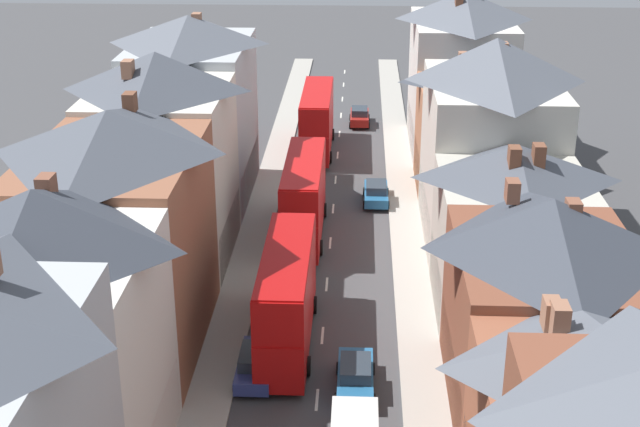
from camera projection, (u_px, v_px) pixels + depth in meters
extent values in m
cube|color=#A8A399|center=(257.00, 229.00, 60.80)|extent=(2.20, 104.00, 0.14)
cube|color=#A8A399|center=(406.00, 231.00, 60.37)|extent=(2.20, 104.00, 0.14)
cube|color=silver|center=(317.00, 400.00, 42.16)|extent=(0.14, 1.80, 0.01)
cube|color=silver|center=(322.00, 335.00, 47.69)|extent=(0.14, 1.80, 0.01)
cube|color=silver|center=(327.00, 284.00, 53.23)|extent=(0.14, 1.80, 0.01)
cube|color=silver|center=(330.00, 243.00, 58.77)|extent=(0.14, 1.80, 0.01)
cube|color=silver|center=(333.00, 209.00, 64.30)|extent=(0.14, 1.80, 0.01)
cube|color=silver|center=(336.00, 180.00, 69.84)|extent=(0.14, 1.80, 0.01)
cube|color=silver|center=(338.00, 155.00, 75.38)|extent=(0.14, 1.80, 0.01)
cube|color=silver|center=(339.00, 134.00, 80.91)|extent=(0.14, 1.80, 0.01)
cube|color=silver|center=(341.00, 115.00, 86.45)|extent=(0.14, 1.80, 0.01)
cube|color=silver|center=(342.00, 99.00, 91.98)|extent=(0.14, 1.80, 0.01)
cube|color=silver|center=(344.00, 85.00, 97.52)|extent=(0.14, 1.80, 0.01)
cube|color=silver|center=(345.00, 72.00, 103.06)|extent=(0.14, 1.80, 0.01)
cube|color=silver|center=(54.00, 367.00, 35.41)|extent=(8.00, 8.89, 10.21)
pyramid|color=#383D47|center=(35.00, 220.00, 32.98)|extent=(8.00, 8.89, 2.48)
cube|color=brown|center=(47.00, 189.00, 34.50)|extent=(0.60, 0.90, 1.07)
cube|color=brown|center=(119.00, 253.00, 44.85)|extent=(8.00, 11.75, 10.62)
cube|color=olive|center=(201.00, 319.00, 46.10)|extent=(0.12, 10.81, 3.20)
pyramid|color=#474C56|center=(108.00, 132.00, 42.41)|extent=(8.00, 11.75, 2.11)
cube|color=brown|center=(130.00, 102.00, 45.39)|extent=(0.60, 0.90, 0.99)
cube|color=beige|center=(163.00, 177.00, 54.67)|extent=(8.00, 9.66, 10.91)
cube|color=black|center=(230.00, 235.00, 55.98)|extent=(0.12, 8.88, 3.20)
pyramid|color=#474C56|center=(156.00, 71.00, 52.14)|extent=(8.00, 9.66, 2.29)
cube|color=#99664C|center=(128.00, 69.00, 50.43)|extent=(0.60, 0.90, 1.01)
cube|color=#ADB2B7|center=(194.00, 122.00, 64.39)|extent=(8.00, 11.67, 11.50)
cube|color=maroon|center=(250.00, 177.00, 65.82)|extent=(0.12, 10.73, 3.20)
pyramid|color=#565B66|center=(188.00, 29.00, 61.81)|extent=(8.00, 11.67, 1.95)
cube|color=#99664C|center=(197.00, 21.00, 61.93)|extent=(0.60, 0.90, 1.05)
pyramid|color=#565B66|center=(602.00, 350.00, 30.40)|extent=(8.00, 7.76, 1.81)
cube|color=#99664C|center=(559.00, 321.00, 30.99)|extent=(0.60, 0.90, 1.27)
cube|color=#99664C|center=(551.00, 314.00, 31.61)|extent=(0.60, 0.90, 1.12)
cube|color=brown|center=(541.00, 329.00, 40.49)|extent=(8.00, 10.44, 7.89)
cube|color=olive|center=(451.00, 371.00, 41.55)|extent=(0.12, 9.61, 3.20)
pyramid|color=#383D47|center=(552.00, 225.00, 38.51)|extent=(8.00, 10.44, 2.42)
cube|color=brown|center=(512.00, 191.00, 40.88)|extent=(0.60, 0.90, 1.03)
cube|color=brown|center=(573.00, 212.00, 38.51)|extent=(0.60, 0.90, 1.05)
cube|color=#BCB7A8|center=(510.00, 245.00, 49.10)|extent=(8.00, 8.18, 7.78)
cube|color=#1E5133|center=(436.00, 281.00, 50.14)|extent=(0.12, 7.53, 3.20)
pyramid|color=#474C56|center=(517.00, 162.00, 47.24)|extent=(8.00, 8.18, 1.92)
cube|color=brown|center=(539.00, 156.00, 46.11)|extent=(0.60, 0.90, 1.28)
cube|color=brown|center=(514.00, 159.00, 45.86)|extent=(0.60, 0.90, 1.25)
cube|color=beige|center=(488.00, 161.00, 57.73)|extent=(8.00, 11.72, 10.68)
cube|color=#1E5133|center=(425.00, 213.00, 59.33)|extent=(0.12, 10.79, 3.20)
pyramid|color=#565B66|center=(496.00, 59.00, 55.17)|extent=(8.00, 11.72, 2.67)
cube|color=#99664C|center=(503.00, 51.00, 55.03)|extent=(0.60, 0.90, 1.04)
cube|color=#B2704C|center=(471.00, 136.00, 66.94)|extent=(8.00, 7.17, 8.12)
cube|color=maroon|center=(417.00, 166.00, 68.04)|extent=(0.12, 6.59, 3.20)
pyramid|color=#383D47|center=(476.00, 68.00, 64.95)|extent=(8.00, 7.17, 2.23)
cube|color=#99664C|center=(463.00, 60.00, 65.05)|extent=(0.60, 0.90, 1.11)
cube|color=silver|center=(460.00, 85.00, 75.19)|extent=(8.00, 11.96, 11.07)
cube|color=olive|center=(411.00, 129.00, 76.87)|extent=(0.12, 11.00, 3.20)
pyramid|color=#565B66|center=(464.00, 5.00, 72.63)|extent=(8.00, 11.96, 2.29)
cube|color=brown|center=(459.00, 2.00, 70.95)|extent=(0.60, 0.90, 0.99)
cube|color=#B70F0F|center=(287.00, 316.00, 46.33)|extent=(2.44, 10.80, 2.50)
cube|color=#B70F0F|center=(287.00, 274.00, 45.41)|extent=(2.44, 10.58, 2.30)
cube|color=#B70F0F|center=(286.00, 253.00, 44.95)|extent=(2.39, 10.37, 0.10)
cube|color=#28333D|center=(295.00, 267.00, 51.19)|extent=(2.20, 0.10, 1.20)
cube|color=#28333D|center=(294.00, 231.00, 50.30)|extent=(2.20, 0.10, 1.10)
cube|color=#28333D|center=(264.00, 311.00, 46.28)|extent=(0.06, 9.18, 0.90)
cube|color=#28333D|center=(263.00, 272.00, 45.42)|extent=(0.06, 9.18, 0.90)
cube|color=yellow|center=(294.00, 218.00, 50.00)|extent=(1.34, 0.08, 0.32)
cylinder|color=black|center=(271.00, 304.00, 49.91)|extent=(0.30, 1.00, 1.00)
cylinder|color=black|center=(314.00, 305.00, 49.80)|extent=(0.30, 1.00, 1.00)
cylinder|color=black|center=(258.00, 365.00, 44.08)|extent=(0.30, 1.00, 1.00)
cylinder|color=black|center=(307.00, 366.00, 43.98)|extent=(0.30, 1.00, 1.00)
cube|color=red|center=(304.00, 213.00, 59.25)|extent=(2.44, 10.80, 2.50)
cube|color=red|center=(304.00, 179.00, 58.33)|extent=(2.44, 10.58, 2.30)
cube|color=red|center=(304.00, 162.00, 57.87)|extent=(2.39, 10.37, 0.10)
cube|color=#28333D|center=(309.00, 182.00, 64.11)|extent=(2.20, 0.10, 1.20)
cube|color=#28333D|center=(308.00, 152.00, 63.23)|extent=(2.20, 0.10, 1.10)
cube|color=#28333D|center=(286.00, 209.00, 59.20)|extent=(0.06, 9.18, 0.90)
cube|color=#28333D|center=(286.00, 177.00, 58.34)|extent=(0.06, 9.18, 0.90)
cube|color=yellow|center=(308.00, 141.00, 62.92)|extent=(1.34, 0.08, 0.32)
cylinder|color=black|center=(290.00, 210.00, 62.83)|extent=(0.30, 1.00, 1.00)
cylinder|color=black|center=(324.00, 210.00, 62.73)|extent=(0.30, 1.00, 1.00)
cylinder|color=black|center=(282.00, 247.00, 57.00)|extent=(0.30, 1.00, 1.00)
cylinder|color=black|center=(320.00, 248.00, 56.90)|extent=(0.30, 1.00, 1.00)
cube|color=red|center=(317.00, 133.00, 75.69)|extent=(2.44, 10.80, 2.50)
cube|color=red|center=(317.00, 106.00, 74.77)|extent=(2.44, 10.58, 2.30)
cube|color=red|center=(317.00, 92.00, 74.31)|extent=(2.39, 10.37, 0.10)
cube|color=#28333D|center=(320.00, 113.00, 80.55)|extent=(2.20, 0.10, 1.20)
cube|color=#28333D|center=(320.00, 88.00, 79.67)|extent=(2.20, 0.10, 1.10)
cube|color=#28333D|center=(303.00, 130.00, 75.65)|extent=(0.06, 9.18, 0.90)
cube|color=#28333D|center=(303.00, 104.00, 74.79)|extent=(0.06, 9.18, 0.90)
cube|color=yellow|center=(320.00, 80.00, 79.37)|extent=(1.34, 0.08, 0.32)
cylinder|color=black|center=(305.00, 134.00, 79.28)|extent=(0.30, 1.00, 1.00)
cylinder|color=black|center=(332.00, 134.00, 79.17)|extent=(0.30, 1.00, 1.00)
cylinder|color=black|center=(300.00, 157.00, 73.45)|extent=(0.30, 1.00, 1.00)
cylinder|color=black|center=(330.00, 157.00, 73.34)|extent=(0.30, 1.00, 1.00)
cube|color=#236093|center=(355.00, 377.00, 42.73)|extent=(1.70, 4.34, 0.71)
cube|color=#28333D|center=(356.00, 368.00, 42.28)|extent=(1.46, 2.17, 0.60)
cylinder|color=black|center=(338.00, 368.00, 44.14)|extent=(0.20, 0.62, 0.62)
cylinder|color=black|center=(373.00, 369.00, 44.07)|extent=(0.20, 0.62, 0.62)
cylinder|color=black|center=(337.00, 399.00, 41.66)|extent=(0.20, 0.62, 0.62)
cylinder|color=black|center=(373.00, 400.00, 41.59)|extent=(0.20, 0.62, 0.62)
cube|color=#236093|center=(376.00, 194.00, 65.21)|extent=(1.70, 4.32, 0.67)
cube|color=#28333D|center=(376.00, 187.00, 64.77)|extent=(1.46, 2.16, 0.60)
cylinder|color=black|center=(364.00, 192.00, 66.61)|extent=(0.20, 0.62, 0.62)
cylinder|color=black|center=(387.00, 192.00, 66.53)|extent=(0.20, 0.62, 0.62)
cylinder|color=black|center=(364.00, 205.00, 64.14)|extent=(0.20, 0.62, 0.62)
cylinder|color=black|center=(388.00, 205.00, 64.07)|extent=(0.20, 0.62, 0.62)
cube|color=navy|center=(256.00, 365.00, 43.78)|extent=(1.70, 4.49, 0.66)
cube|color=#28333D|center=(255.00, 357.00, 43.33)|extent=(1.46, 2.25, 0.60)
cylinder|color=black|center=(243.00, 356.00, 45.23)|extent=(0.20, 0.62, 0.62)
cylinder|color=black|center=(276.00, 356.00, 45.15)|extent=(0.20, 0.62, 0.62)
cylinder|color=black|center=(235.00, 386.00, 42.66)|extent=(0.20, 0.62, 0.62)
cylinder|color=black|center=(271.00, 387.00, 42.58)|extent=(0.20, 0.62, 0.62)
cube|color=maroon|center=(359.00, 118.00, 83.39)|extent=(1.70, 4.26, 0.74)
cube|color=#28333D|center=(360.00, 111.00, 82.94)|extent=(1.46, 2.13, 0.60)
cylinder|color=black|center=(351.00, 117.00, 84.78)|extent=(0.20, 0.62, 0.62)
cylinder|color=black|center=(368.00, 117.00, 84.71)|extent=(0.20, 0.62, 0.62)
cylinder|color=black|center=(350.00, 125.00, 82.35)|extent=(0.20, 0.62, 0.62)
cylinder|color=black|center=(369.00, 126.00, 82.28)|extent=(0.20, 0.62, 0.62)
cube|color=#28333D|center=(355.00, 412.00, 38.45)|extent=(1.76, 0.10, 0.90)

